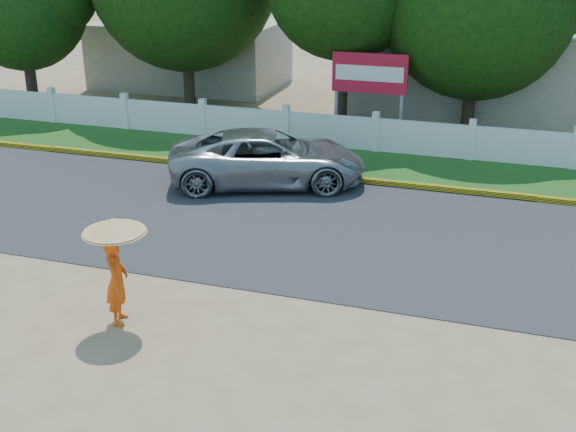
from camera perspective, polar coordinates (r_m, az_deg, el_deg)
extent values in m
plane|color=#9E8460|center=(13.55, -2.60, -8.15)|extent=(120.00, 120.00, 0.00)
cube|color=#38383A|center=(17.39, 2.50, -0.99)|extent=(60.00, 7.00, 0.02)
cube|color=#2D601E|center=(22.19, 6.11, 4.09)|extent=(60.00, 3.50, 0.03)
cube|color=yellow|center=(20.59, 5.13, 2.88)|extent=(40.00, 0.18, 0.16)
cube|color=silver|center=(23.40, 6.90, 6.38)|extent=(40.00, 0.10, 1.10)
cube|color=#B7AD99|center=(29.45, 15.49, 11.09)|extent=(10.00, 6.00, 3.20)
cube|color=#B7AD99|center=(33.57, -7.65, 12.59)|extent=(8.00, 5.00, 2.80)
imported|color=#929599|center=(20.20, -1.60, 4.60)|extent=(5.96, 4.19, 1.51)
imported|color=#E84B0C|center=(13.43, -13.37, -5.04)|extent=(0.58, 0.71, 1.66)
cylinder|color=gray|center=(13.14, -13.43, -2.58)|extent=(0.02, 0.02, 1.08)
cone|color=tan|center=(12.96, -13.60, -0.73)|extent=(1.14, 1.14, 0.27)
cylinder|color=gray|center=(24.65, 3.82, 8.37)|extent=(0.12, 0.12, 2.00)
cylinder|color=gray|center=(24.23, 8.91, 7.92)|extent=(0.12, 0.12, 2.00)
cube|color=red|center=(24.14, 6.47, 11.15)|extent=(2.50, 0.12, 1.30)
cube|color=silver|center=(24.08, 6.44, 11.13)|extent=(2.25, 0.02, 0.49)
cylinder|color=#473828|center=(30.88, -19.69, 10.50)|extent=(0.44, 0.44, 2.58)
sphere|color=#1C4510|center=(30.52, -20.35, 15.38)|extent=(4.98, 4.98, 4.98)
cylinder|color=#473828|center=(29.39, -7.88, 11.49)|extent=(0.44, 0.44, 3.05)
cylinder|color=#473828|center=(26.19, 4.28, 10.96)|extent=(0.44, 0.44, 3.59)
cylinder|color=#473828|center=(26.20, 14.17, 9.30)|extent=(0.44, 0.44, 2.65)
sphere|color=#1C4510|center=(25.73, 14.84, 16.08)|extent=(6.53, 6.53, 6.53)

